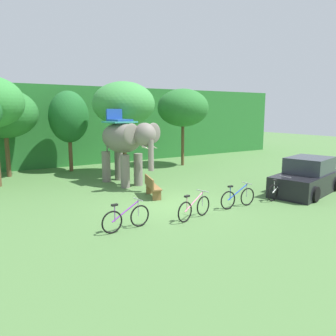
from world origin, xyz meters
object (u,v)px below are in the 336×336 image
object	(u,v)px
tree_center_right	(4,114)
bike_pink	(194,208)
tree_center	(69,117)
tree_right	(124,104)
wooden_bench	(152,186)
parked_car	(307,178)
bike_white	(279,190)
elephant	(125,141)
tree_far_right	(183,108)
bike_blue	(238,198)
bike_purple	(126,218)

from	to	relation	value
tree_center_right	bike_pink	bearing A→B (deg)	-69.47
tree_center_right	tree_center	world-z (taller)	tree_center_right
tree_right	wooden_bench	world-z (taller)	tree_right
parked_car	wooden_bench	distance (m)	7.08
tree_center	bike_white	world-z (taller)	tree_center
tree_center	elephant	distance (m)	5.54
tree_far_right	bike_blue	xyz separation A→B (m)	(-4.03, -9.52, -3.50)
bike_blue	wooden_bench	world-z (taller)	bike_blue
elephant	bike_blue	world-z (taller)	elephant
tree_center	bike_purple	xyz separation A→B (m)	(-1.58, -11.28, -2.93)
bike_purple	bike_blue	xyz separation A→B (m)	(4.69, -0.04, 0.00)
elephant	wooden_bench	bearing A→B (deg)	-92.13
tree_center	wooden_bench	distance (m)	8.72
tree_far_right	elephant	bearing A→B (deg)	-149.44
tree_right	bike_purple	world-z (taller)	tree_right
bike_white	tree_right	bearing A→B (deg)	109.45
elephant	bike_blue	xyz separation A→B (m)	(1.90, -6.02, -1.82)
bike_pink	wooden_bench	size ratio (longest dim) A/B	1.07
tree_right	bike_purple	size ratio (longest dim) A/B	3.12
parked_car	tree_far_right	bearing A→B (deg)	92.13
bike_white	parked_car	world-z (taller)	parked_car
tree_center_right	bike_pink	size ratio (longest dim) A/B	2.94
tree_far_right	bike_white	world-z (taller)	tree_far_right
tree_far_right	wooden_bench	xyz separation A→B (m)	(-6.03, -6.37, -3.40)
bike_purple	bike_blue	world-z (taller)	same
bike_white	parked_car	xyz separation A→B (m)	(2.05, 0.14, 0.26)
elephant	tree_center_right	bearing A→B (deg)	130.96
tree_center	elephant	bearing A→B (deg)	-77.11
tree_right	elephant	size ratio (longest dim) A/B	1.26
bike_blue	parked_car	distance (m)	4.39
tree_center_right	bike_blue	distance (m)	13.59
elephant	bike_purple	world-z (taller)	elephant
tree_center	bike_purple	world-z (taller)	tree_center
bike_blue	bike_pink	bearing A→B (deg)	-174.59
bike_blue	bike_purple	bearing A→B (deg)	179.50
bike_pink	parked_car	xyz separation A→B (m)	(6.62, 0.32, 0.26)
wooden_bench	tree_right	bearing A→B (deg)	76.76
bike_purple	wooden_bench	world-z (taller)	bike_purple
bike_white	bike_purple	bearing A→B (deg)	179.39
tree_far_right	wooden_bench	world-z (taller)	tree_far_right
bike_white	wooden_bench	xyz separation A→B (m)	(-4.33, 3.19, 0.09)
tree_center_right	bike_blue	xyz separation A→B (m)	(6.61, -11.45, -3.15)
elephant	tree_far_right	bearing A→B (deg)	30.56
tree_center_right	bike_white	world-z (taller)	tree_center_right
parked_car	elephant	bearing A→B (deg)	136.69
parked_car	bike_purple	bearing A→B (deg)	-179.58
tree_center_right	tree_right	world-z (taller)	tree_right
tree_center_right	tree_right	size ratio (longest dim) A/B	0.92
elephant	bike_pink	distance (m)	6.51
tree_center	wooden_bench	size ratio (longest dim) A/B	3.14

